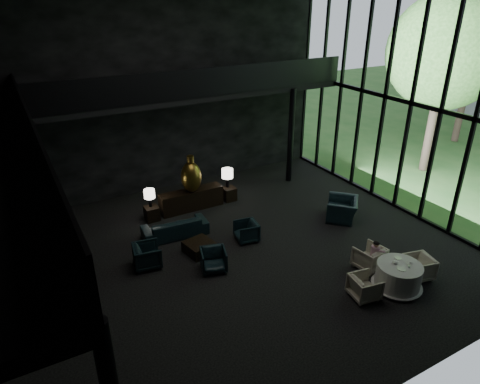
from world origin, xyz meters
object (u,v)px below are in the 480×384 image
table_lamp_right (227,174)px  lounge_armchair_west (147,254)px  side_table_right (229,194)px  window_armchair (343,204)px  sofa (175,224)px  child (376,249)px  lounge_armchair_south (214,259)px  coffee_table (199,247)px  dining_chair_east (418,267)px  bronze_urn (191,177)px  dining_chair_north (369,256)px  side_table_left (152,213)px  console (191,200)px  dining_table (398,278)px  dining_chair_west (365,287)px  lounge_armchair_east (246,231)px  table_lamp_left (149,195)px

table_lamp_right → lounge_armchair_west: size_ratio=0.91×
side_table_right → window_armchair: bearing=-49.8°
sofa → child: child is taller
lounge_armchair_south → coffee_table: lounge_armchair_south is taller
lounge_armchair_south → dining_chair_east: (4.97, -3.21, 0.00)m
bronze_urn → dining_chair_north: (3.08, -6.00, -0.97)m
side_table_left → coffee_table: bearing=-77.5°
side_table_left → sofa: 1.48m
console → coffee_table: (-0.98, -2.89, -0.20)m
sofa → window_armchair: bearing=166.5°
bronze_urn → sofa: bearing=-131.6°
table_lamp_right → dining_chair_north: size_ratio=0.94×
side_table_right → table_lamp_right: (-0.00, 0.13, 0.80)m
side_table_right → dining_table: (1.49, -7.19, 0.06)m
window_armchair → coffee_table: size_ratio=1.62×
dining_table → dining_chair_west: size_ratio=1.98×
lounge_armchair_east → child: 4.12m
sofa → coffee_table: size_ratio=2.77×
side_table_right → bronze_urn: bearing=-177.0°
dining_chair_east → side_table_right: bearing=-148.1°
dining_chair_east → dining_chair_west: (-1.98, 0.09, -0.01)m
dining_chair_east → bronze_urn: bearing=-137.1°
console → lounge_armchair_west: bearing=-133.2°
side_table_right → dining_chair_west: dining_chair_west is taller
lounge_armchair_south → dining_chair_east: size_ratio=1.00×
lounge_armchair_south → sofa: bearing=113.4°
lounge_armchair_east → dining_chair_north: 3.95m
side_table_right → window_armchair: window_armchair is taller
console → lounge_armchair_south: 4.08m
coffee_table → bronze_urn: bearing=70.5°
lounge_armchair_south → lounge_armchair_west: bearing=162.2°
table_lamp_left → side_table_right: bearing=0.5°
dining_chair_east → console: bearing=-137.5°
lounge_armchair_east → lounge_armchair_south: size_ratio=0.94×
sofa → window_armchair: (5.71, -1.85, 0.14)m
console → sofa: sofa is taller
sofa → window_armchair: window_armchair is taller
lounge_armchair_west → dining_chair_west: 6.29m
lounge_armchair_west → side_table_right: bearing=-47.6°
table_lamp_right → dining_chair_east: bearing=-71.9°
bronze_urn → side_table_right: bronze_urn is taller
sofa → dining_chair_east: sofa is taller
lounge_armchair_east → window_armchair: window_armchair is taller
console → table_lamp_right: size_ratio=3.26×
bronze_urn → child: bronze_urn is taller
table_lamp_left → lounge_armchair_south: size_ratio=0.91×
sofa → lounge_armchair_east: bearing=148.2°
side_table_left → dining_chair_west: size_ratio=0.75×
side_table_left → dining_chair_west: (3.59, -6.96, 0.09)m
console → table_lamp_left: 1.71m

